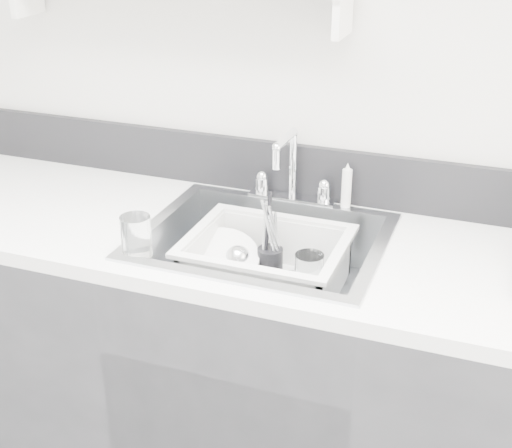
% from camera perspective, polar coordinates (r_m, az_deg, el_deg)
% --- Properties ---
extents(counter_run, '(3.20, 0.62, 0.92)m').
position_cam_1_polar(counter_run, '(2.13, 0.48, -12.22)').
color(counter_run, '#2B2B2F').
rests_on(counter_run, ground).
extents(backsplash, '(3.20, 0.02, 0.16)m').
position_cam_1_polar(backsplash, '(2.11, 3.33, 4.28)').
color(backsplash, black).
rests_on(backsplash, counter_run).
extents(sink, '(0.64, 0.52, 0.20)m').
position_cam_1_polar(sink, '(1.92, 0.52, -3.45)').
color(sink, silver).
rests_on(sink, counter_run).
extents(faucet, '(0.26, 0.18, 0.23)m').
position_cam_1_polar(faucet, '(2.07, 2.87, 3.29)').
color(faucet, silver).
rests_on(faucet, counter_run).
extents(side_sprayer, '(0.03, 0.03, 0.14)m').
position_cam_1_polar(side_sprayer, '(2.04, 7.26, 3.02)').
color(side_sprayer, silver).
rests_on(side_sprayer, counter_run).
extents(wash_tub, '(0.52, 0.47, 0.16)m').
position_cam_1_polar(wash_tub, '(1.92, 0.82, -3.36)').
color(wash_tub, silver).
rests_on(wash_tub, sink).
extents(plate_stack, '(0.28, 0.27, 0.11)m').
position_cam_1_polar(plate_stack, '(1.98, -2.77, -3.66)').
color(plate_stack, white).
rests_on(plate_stack, wash_tub).
extents(utensil_cup, '(0.07, 0.07, 0.24)m').
position_cam_1_polar(utensil_cup, '(1.98, 1.12, -2.89)').
color(utensil_cup, black).
rests_on(utensil_cup, wash_tub).
extents(ladle, '(0.27, 0.27, 0.08)m').
position_cam_1_polar(ladle, '(1.93, -0.68, -4.14)').
color(ladle, silver).
rests_on(ladle, wash_tub).
extents(tumbler_in_tub, '(0.09, 0.09, 0.11)m').
position_cam_1_polar(tumbler_in_tub, '(1.91, 4.26, -3.97)').
color(tumbler_in_tub, white).
rests_on(tumbler_in_tub, wash_tub).
extents(tumbler_counter, '(0.08, 0.08, 0.11)m').
position_cam_1_polar(tumbler_counter, '(1.79, -9.57, -0.96)').
color(tumbler_counter, white).
rests_on(tumbler_counter, counter_run).
extents(bowl_small, '(0.16, 0.16, 0.04)m').
position_cam_1_polar(bowl_small, '(1.88, 2.81, -5.80)').
color(bowl_small, white).
rests_on(bowl_small, wash_tub).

